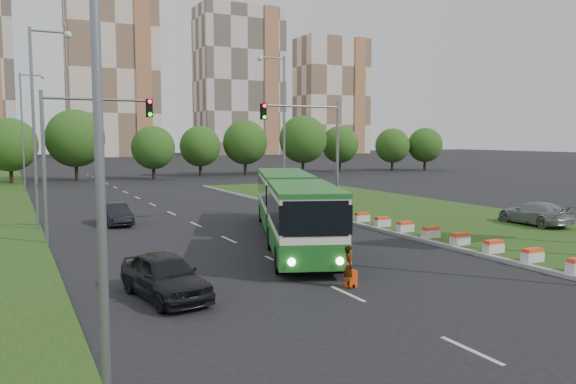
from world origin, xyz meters
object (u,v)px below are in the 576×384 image
car_median (535,213)px  pedestrian (349,267)px  traffic_mast_median (317,141)px  traffic_mast_left (76,142)px  car_left_far (116,214)px  shopping_trolley (351,279)px  car_left_near (165,276)px  articulated_bus (286,207)px

car_median → pedestrian: pedestrian is taller
traffic_mast_median → traffic_mast_left: size_ratio=1.00×
car_left_far → shopping_trolley: size_ratio=6.47×
traffic_mast_left → car_left_near: traffic_mast_left is taller
car_left_near → shopping_trolley: car_left_near is taller
articulated_bus → shopping_trolley: (-2.08, -9.68, -1.52)m
car_left_far → car_median: car_median is taller
traffic_mast_median → pedestrian: size_ratio=5.05×
traffic_mast_median → car_median: traffic_mast_median is taller
traffic_mast_left → pedestrian: bearing=-61.2°
car_median → pedestrian: (-18.16, -6.87, -0.07)m
traffic_mast_left → shopping_trolley: 17.14m
traffic_mast_left → articulated_bus: traffic_mast_left is taller
traffic_mast_left → shopping_trolley: (7.99, -14.30, -5.03)m
articulated_bus → pedestrian: articulated_bus is taller
car_left_far → shopping_trolley: 20.23m
pedestrian → shopping_trolley: size_ratio=2.49×
car_left_near → articulated_bus: bearing=33.5°
car_left_near → car_median: car_left_near is taller
pedestrian → traffic_mast_median: bearing=-4.8°
car_left_near → car_median: 25.16m
articulated_bus → car_left_far: bearing=147.7°
traffic_mast_left → car_left_near: bearing=-83.6°
traffic_mast_left → car_median: size_ratio=1.62×
articulated_bus → car_left_near: (-8.67, -7.99, -1.04)m
articulated_bus → shopping_trolley: articulated_bus is taller
car_left_near → car_left_far: (1.35, 17.86, -0.11)m
articulated_bus → traffic_mast_median: bearing=69.1°
traffic_mast_left → car_median: (26.03, -7.46, -4.48)m
articulated_bus → car_left_far: 12.34m
car_left_near → car_median: size_ratio=0.94×
pedestrian → shopping_trolley: (0.12, 0.02, -0.48)m
car_left_far → shopping_trolley: car_left_far is taller
car_left_near → car_left_far: size_ratio=1.13×
traffic_mast_left → car_median: 27.45m
traffic_mast_left → pedestrian: size_ratio=5.05×
car_left_far → pedestrian: size_ratio=2.60×
traffic_mast_median → car_left_near: (-13.75, -13.62, -4.56)m
shopping_trolley → traffic_mast_median: bearing=61.8°
car_median → shopping_trolley: 19.30m
shopping_trolley → pedestrian: bearing=-172.1°
car_left_far → car_median: size_ratio=0.84×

